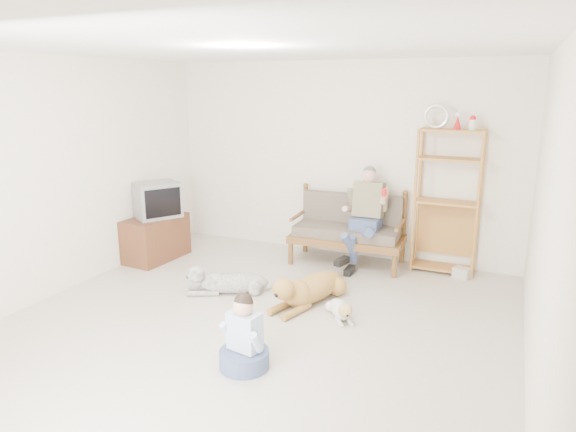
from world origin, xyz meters
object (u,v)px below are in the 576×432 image
at_px(tv_stand, 155,238).
at_px(golden_retriever, 308,289).
at_px(etagere, 447,200).
at_px(loveseat, 349,228).

relative_size(tv_stand, golden_retriever, 0.70).
bearing_deg(tv_stand, etagere, 21.05).
bearing_deg(tv_stand, loveseat, 25.25).
distance_m(etagere, golden_retriever, 2.22).
relative_size(etagere, tv_stand, 2.30).
xyz_separation_m(loveseat, golden_retriever, (0.01, -1.51, -0.32)).
bearing_deg(loveseat, golden_retriever, -92.58).
xyz_separation_m(tv_stand, golden_retriever, (2.51, -0.56, -0.13)).
relative_size(loveseat, tv_stand, 1.64).
distance_m(tv_stand, golden_retriever, 2.57).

